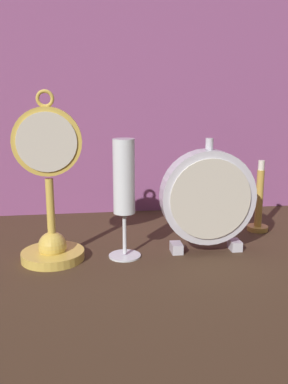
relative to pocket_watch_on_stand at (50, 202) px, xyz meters
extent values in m
plane|color=#422D1E|center=(0.17, -0.02, -0.11)|extent=(4.00, 4.00, 0.00)
cube|color=#8E4C7F|center=(0.17, 0.30, 0.21)|extent=(1.77, 0.01, 0.64)
cylinder|color=gold|center=(0.00, 0.00, -0.10)|extent=(0.11, 0.11, 0.02)
sphere|color=gold|center=(0.00, 0.00, -0.08)|extent=(0.05, 0.05, 0.05)
cylinder|color=gold|center=(0.00, 0.00, -0.03)|extent=(0.01, 0.01, 0.13)
cylinder|color=gold|center=(0.00, 0.00, 0.10)|extent=(0.12, 0.02, 0.12)
cylinder|color=beige|center=(0.00, -0.01, 0.10)|extent=(0.10, 0.00, 0.10)
torus|color=gold|center=(0.00, 0.00, 0.17)|extent=(0.03, 0.01, 0.03)
cube|color=silver|center=(0.22, 0.01, -0.10)|extent=(0.02, 0.03, 0.02)
cube|color=silver|center=(0.34, 0.01, -0.10)|extent=(0.02, 0.03, 0.02)
cylinder|color=silver|center=(0.28, 0.01, 0.00)|extent=(0.17, 0.04, 0.17)
cylinder|color=beige|center=(0.28, -0.02, 0.00)|extent=(0.15, 0.00, 0.15)
cylinder|color=silver|center=(0.28, 0.01, 0.09)|extent=(0.01, 0.01, 0.02)
cylinder|color=silver|center=(0.13, 0.00, -0.10)|extent=(0.06, 0.06, 0.01)
cylinder|color=silver|center=(0.13, 0.00, -0.06)|extent=(0.01, 0.01, 0.08)
cylinder|color=white|center=(0.13, 0.00, 0.04)|extent=(0.04, 0.04, 0.13)
cylinder|color=beige|center=(0.13, 0.00, 0.02)|extent=(0.03, 0.03, 0.09)
cylinder|color=gold|center=(0.42, 0.11, -0.10)|extent=(0.04, 0.04, 0.01)
cylinder|color=gold|center=(0.42, 0.11, -0.04)|extent=(0.02, 0.02, 0.12)
cylinder|color=silver|center=(0.42, 0.11, 0.04)|extent=(0.01, 0.01, 0.02)
camera|label=1|loc=(0.07, -0.73, 0.18)|focal=40.00mm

